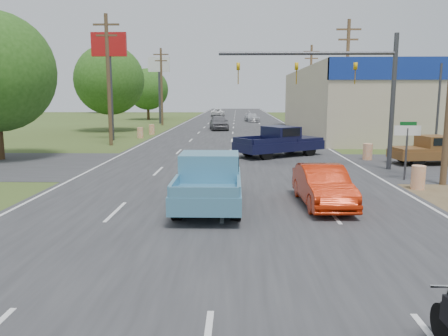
{
  "coord_description": "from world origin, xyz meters",
  "views": [
    {
      "loc": [
        0.46,
        -6.05,
        3.84
      ],
      "look_at": [
        -0.0,
        9.34,
        1.3
      ],
      "focal_mm": 35.0,
      "sensor_mm": 36.0,
      "label": 1
    }
  ],
  "objects_px": {
    "distant_car_grey": "(219,123)",
    "distant_car_white": "(218,112)",
    "brown_pickup": "(433,150)",
    "navy_pickup": "(281,141)",
    "red_convertible": "(323,186)",
    "blue_pickup": "(210,179)",
    "distant_car_silver": "(252,117)"
  },
  "relations": [
    {
      "from": "distant_car_silver",
      "to": "distant_car_white",
      "type": "height_order",
      "value": "distant_car_white"
    },
    {
      "from": "navy_pickup",
      "to": "brown_pickup",
      "type": "xyz_separation_m",
      "value": [
        8.34,
        -3.12,
        -0.15
      ]
    },
    {
      "from": "distant_car_silver",
      "to": "distant_car_white",
      "type": "relative_size",
      "value": 0.86
    },
    {
      "from": "distant_car_white",
      "to": "brown_pickup",
      "type": "bearing_deg",
      "value": 107.01
    },
    {
      "from": "red_convertible",
      "to": "blue_pickup",
      "type": "height_order",
      "value": "blue_pickup"
    },
    {
      "from": "brown_pickup",
      "to": "distant_car_white",
      "type": "distance_m",
      "value": 61.8
    },
    {
      "from": "navy_pickup",
      "to": "distant_car_silver",
      "type": "height_order",
      "value": "navy_pickup"
    },
    {
      "from": "blue_pickup",
      "to": "red_convertible",
      "type": "bearing_deg",
      "value": 1.11
    },
    {
      "from": "distant_car_grey",
      "to": "distant_car_silver",
      "type": "distance_m",
      "value": 16.87
    },
    {
      "from": "blue_pickup",
      "to": "brown_pickup",
      "type": "relative_size",
      "value": 1.11
    },
    {
      "from": "blue_pickup",
      "to": "brown_pickup",
      "type": "xyz_separation_m",
      "value": [
        12.14,
        9.92,
        -0.13
      ]
    },
    {
      "from": "navy_pickup",
      "to": "brown_pickup",
      "type": "relative_size",
      "value": 1.19
    },
    {
      "from": "red_convertible",
      "to": "brown_pickup",
      "type": "height_order",
      "value": "brown_pickup"
    },
    {
      "from": "distant_car_grey",
      "to": "brown_pickup",
      "type": "bearing_deg",
      "value": -69.28
    },
    {
      "from": "distant_car_grey",
      "to": "distant_car_white",
      "type": "height_order",
      "value": "distant_car_grey"
    },
    {
      "from": "red_convertible",
      "to": "navy_pickup",
      "type": "xyz_separation_m",
      "value": [
        -0.21,
        12.94,
        0.27
      ]
    },
    {
      "from": "red_convertible",
      "to": "distant_car_silver",
      "type": "bearing_deg",
      "value": 88.26
    },
    {
      "from": "distant_car_grey",
      "to": "distant_car_white",
      "type": "bearing_deg",
      "value": 85.68
    },
    {
      "from": "blue_pickup",
      "to": "distant_car_white",
      "type": "relative_size",
      "value": 1.1
    },
    {
      "from": "blue_pickup",
      "to": "distant_car_silver",
      "type": "distance_m",
      "value": 51.59
    },
    {
      "from": "red_convertible",
      "to": "blue_pickup",
      "type": "bearing_deg",
      "value": 178.8
    },
    {
      "from": "navy_pickup",
      "to": "brown_pickup",
      "type": "bearing_deg",
      "value": 36.18
    },
    {
      "from": "distant_car_white",
      "to": "blue_pickup",
      "type": "bearing_deg",
      "value": 95.32
    },
    {
      "from": "red_convertible",
      "to": "distant_car_white",
      "type": "height_order",
      "value": "distant_car_white"
    },
    {
      "from": "navy_pickup",
      "to": "distant_car_white",
      "type": "relative_size",
      "value": 1.17
    },
    {
      "from": "distant_car_silver",
      "to": "red_convertible",
      "type": "bearing_deg",
      "value": -98.19
    },
    {
      "from": "navy_pickup",
      "to": "distant_car_silver",
      "type": "bearing_deg",
      "value": 147.54
    },
    {
      "from": "navy_pickup",
      "to": "distant_car_grey",
      "type": "bearing_deg",
      "value": 159.23
    },
    {
      "from": "navy_pickup",
      "to": "brown_pickup",
      "type": "height_order",
      "value": "navy_pickup"
    },
    {
      "from": "red_convertible",
      "to": "distant_car_grey",
      "type": "distance_m",
      "value": 35.47
    },
    {
      "from": "red_convertible",
      "to": "blue_pickup",
      "type": "relative_size",
      "value": 0.75
    },
    {
      "from": "distant_car_grey",
      "to": "navy_pickup",
      "type": "bearing_deg",
      "value": -84.44
    }
  ]
}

